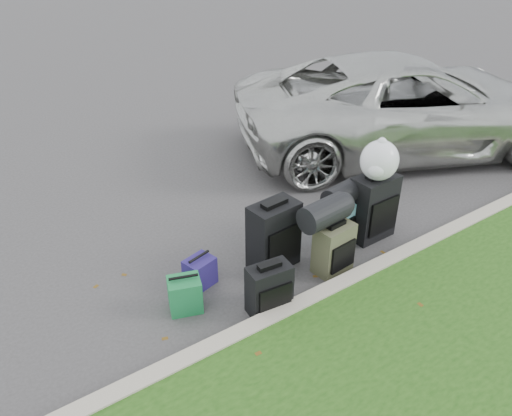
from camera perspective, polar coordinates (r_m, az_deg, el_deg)
ground at (r=5.97m, az=1.89°, el=-5.08°), size 120.00×120.00×0.00m
curb at (r=5.32m, az=8.34°, el=-9.56°), size 120.00×0.18×0.15m
suv at (r=8.73m, az=16.87°, el=11.27°), size 6.14×4.59×1.55m
suitcase_small_black at (r=5.01m, az=1.51°, el=-9.28°), size 0.46×0.28×0.54m
suitcase_large_black_left at (r=5.55m, az=2.03°, el=-3.17°), size 0.58×0.38×0.79m
suitcase_olive at (r=5.59m, az=8.85°, el=-4.57°), size 0.45×0.30×0.59m
suitcase_teal at (r=6.06m, az=9.34°, el=-1.91°), size 0.40×0.26×0.53m
suitcase_large_black_right at (r=6.21m, az=13.21°, el=0.10°), size 0.55×0.34×0.82m
tote_green at (r=5.13m, az=-8.12°, el=-9.77°), size 0.39×0.35×0.37m
tote_navy at (r=5.43m, az=-6.43°, el=-7.27°), size 0.36×0.31×0.33m
duffel_left at (r=5.35m, az=7.84°, el=-0.55°), size 0.59×0.35×0.30m
duffel_right at (r=5.88m, az=9.85°, el=1.52°), size 0.52×0.35×0.27m
trash_bag at (r=5.90m, az=13.93°, el=5.30°), size 0.45×0.45×0.45m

